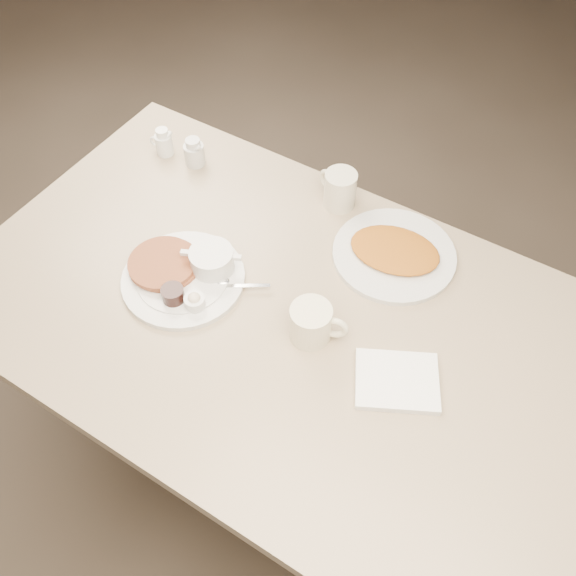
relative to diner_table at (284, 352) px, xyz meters
The scene contains 9 objects.
room 0.82m from the diner_table, ahead, with size 7.04×8.04×2.84m.
diner_table is the anchor object (origin of this frame).
main_plate 0.31m from the diner_table, behind, with size 0.38×0.38×0.07m.
coffee_mug_near 0.23m from the diner_table, 11.54° to the right, with size 0.14×0.12×0.09m.
napkin 0.35m from the diner_table, ahead, with size 0.22×0.20×0.02m.
coffee_mug_far 0.44m from the diner_table, 99.82° to the left, with size 0.13×0.10×0.10m.
creamer_left 0.67m from the diner_table, 153.08° to the left, with size 0.07×0.05×0.08m.
creamer_right 0.60m from the diner_table, 147.64° to the left, with size 0.08×0.06×0.08m.
hash_plate 0.36m from the diner_table, 63.76° to the left, with size 0.35×0.35×0.04m.
Camera 1 is at (0.44, -0.68, 1.90)m, focal length 38.89 mm.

